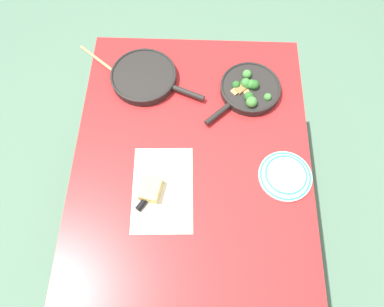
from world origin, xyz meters
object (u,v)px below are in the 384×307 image
(skillet_broccoli, at_px, (249,89))
(dinner_plate_stack, at_px, (285,175))
(grater_knife, at_px, (154,189))
(cheese_block, at_px, (150,189))
(wooden_spoon, at_px, (113,71))
(skillet_eggs, at_px, (144,77))

(skillet_broccoli, xyz_separation_m, dinner_plate_stack, (-0.39, -0.13, -0.01))
(grater_knife, xyz_separation_m, cheese_block, (-0.00, 0.01, 0.02))
(wooden_spoon, xyz_separation_m, dinner_plate_stack, (-0.48, -0.74, 0.00))
(cheese_block, bearing_deg, skillet_broccoli, -39.73)
(skillet_eggs, relative_size, wooden_spoon, 1.49)
(skillet_broccoli, relative_size, wooden_spoon, 1.17)
(grater_knife, bearing_deg, skillet_broccoli, -5.91)
(skillet_eggs, bearing_deg, dinner_plate_stack, -14.80)
(cheese_block, distance_m, dinner_plate_stack, 0.53)
(dinner_plate_stack, bearing_deg, wooden_spoon, 56.92)
(wooden_spoon, xyz_separation_m, grater_knife, (-0.56, -0.23, 0.00))
(grater_knife, bearing_deg, wooden_spoon, 55.91)
(wooden_spoon, xyz_separation_m, cheese_block, (-0.56, -0.22, 0.02))
(skillet_eggs, distance_m, dinner_plate_stack, 0.74)
(skillet_broccoli, xyz_separation_m, grater_knife, (-0.47, 0.38, -0.02))
(skillet_broccoli, distance_m, cheese_block, 0.61)
(skillet_broccoli, relative_size, grater_knife, 1.32)
(cheese_block, bearing_deg, grater_knife, -67.58)
(wooden_spoon, bearing_deg, cheese_block, -29.94)
(wooden_spoon, height_order, grater_knife, grater_knife)
(wooden_spoon, height_order, dinner_plate_stack, dinner_plate_stack)
(skillet_eggs, height_order, grater_knife, skillet_eggs)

